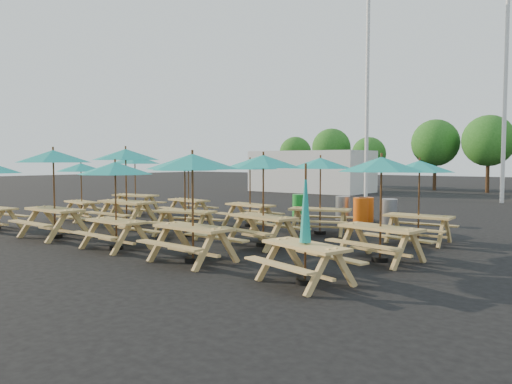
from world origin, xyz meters
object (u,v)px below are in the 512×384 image
Objects in this scene: picnic_unit_5 at (188,169)px; picnic_unit_3 at (53,162)px; picnic_unit_2 at (135,163)px; waste_bin_0 at (299,205)px; picnic_unit_1 at (81,171)px; picnic_unit_9 at (192,169)px; picnic_unit_7 at (185,170)px; picnic_unit_10 at (263,167)px; picnic_unit_14 at (419,172)px; waste_bin_2 at (361,210)px; picnic_unit_6 at (115,174)px; picnic_unit_8 at (250,169)px; picnic_unit_12 at (305,235)px; picnic_unit_4 at (126,160)px; picnic_unit_13 at (381,171)px; waste_bin_1 at (343,208)px; waste_bin_3 at (366,210)px; waste_bin_4 at (389,212)px; picnic_unit_11 at (320,168)px.

picnic_unit_3 is at bearing -79.43° from picnic_unit_5.
picnic_unit_2 is 2.78× the size of waste_bin_0.
waste_bin_0 is at bearing 57.00° from picnic_unit_1.
picnic_unit_9 reaches higher than picnic_unit_5.
picnic_unit_10 is at bearing -11.91° from picnic_unit_7.
waste_bin_2 is at bearing 132.69° from picnic_unit_14.
picnic_unit_9 is (2.57, 0.03, 0.15)m from picnic_unit_6.
picnic_unit_9 is (2.61, -5.20, 0.10)m from picnic_unit_8.
picnic_unit_12 is at bearing -36.10° from picnic_unit_8.
picnic_unit_5 is at bearing 89.98° from picnic_unit_4.
waste_bin_1 is at bearing 133.88° from picnic_unit_13.
picnic_unit_2 is at bearing 136.18° from picnic_unit_4.
picnic_unit_7 is at bearing 6.33° from picnic_unit_1.
picnic_unit_2 is 5.85m from picnic_unit_8.
picnic_unit_1 is 2.43× the size of waste_bin_0.
picnic_unit_9 is at bearing -71.24° from waste_bin_0.
picnic_unit_9 is at bearing -88.07° from waste_bin_2.
picnic_unit_8 is 2.58× the size of waste_bin_3.
picnic_unit_9 and picnic_unit_10 have the same top height.
picnic_unit_13 is at bearing 17.35° from picnic_unit_3.
picnic_unit_9 is 2.71× the size of waste_bin_2.
picnic_unit_7 is (5.70, -2.80, -0.15)m from picnic_unit_2.
picnic_unit_9 is 1.00× the size of picnic_unit_10.
waste_bin_2 is (-3.14, 3.10, -1.43)m from picnic_unit_14.
picnic_unit_4 reaches higher than picnic_unit_2.
picnic_unit_7 is 2.58× the size of waste_bin_3.
picnic_unit_4 is at bearing 157.79° from picnic_unit_9.
waste_bin_4 is at bearing -9.54° from waste_bin_3.
picnic_unit_3 is at bearing -33.55° from picnic_unit_1.
picnic_unit_7 is 2.74m from picnic_unit_10.
picnic_unit_12 is at bearing -76.18° from waste_bin_4.
picnic_unit_9 is 2.71× the size of waste_bin_3.
picnic_unit_4 reaches higher than picnic_unit_14.
picnic_unit_3 reaches higher than waste_bin_3.
picnic_unit_3 is 2.83m from picnic_unit_6.
picnic_unit_7 is at bearing -119.62° from waste_bin_4.
picnic_unit_13 is at bearing -56.12° from waste_bin_1.
picnic_unit_1 is at bearing 164.13° from picnic_unit_7.
picnic_unit_1 is 0.94× the size of picnic_unit_8.
waste_bin_4 is at bearing 47.65° from picnic_unit_7.
picnic_unit_2 reaches higher than waste_bin_4.
picnic_unit_6 reaches higher than picnic_unit_12.
picnic_unit_2 is at bearing 170.31° from picnic_unit_12.
picnic_unit_13 reaches higher than waste_bin_1.
picnic_unit_13 reaches higher than waste_bin_4.
picnic_unit_7 is at bearing -34.14° from picnic_unit_2.
picnic_unit_8 reaches higher than waste_bin_0.
picnic_unit_11 is at bearing 23.09° from picnic_unit_4.
picnic_unit_4 is 1.16× the size of picnic_unit_7.
waste_bin_1 is at bearing 100.25° from picnic_unit_9.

